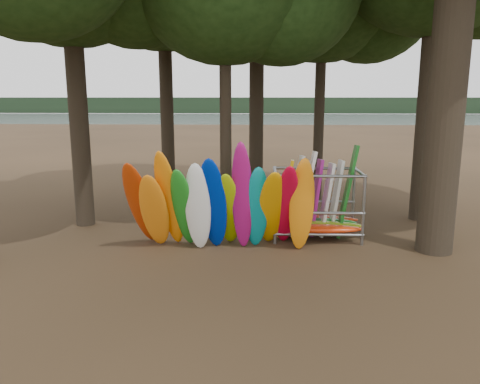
{
  "coord_description": "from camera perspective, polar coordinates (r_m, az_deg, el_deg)",
  "views": [
    {
      "loc": [
        0.14,
        -12.4,
        4.25
      ],
      "look_at": [
        -0.48,
        1.5,
        1.4
      ],
      "focal_mm": 35.0,
      "sensor_mm": 36.0,
      "label": 1
    }
  ],
  "objects": [
    {
      "name": "lake",
      "position": [
        72.52,
        2.44,
        8.2
      ],
      "size": [
        160.0,
        160.0,
        0.0
      ],
      "primitive_type": "plane",
      "color": "gray",
      "rests_on": "ground"
    },
    {
      "name": "storage_rack",
      "position": [
        14.42,
        9.27,
        -1.71
      ],
      "size": [
        2.83,
        1.62,
        2.86
      ],
      "color": "gray",
      "rests_on": "ground"
    },
    {
      "name": "ground",
      "position": [
        13.1,
        1.81,
        -7.35
      ],
      "size": [
        120.0,
        120.0,
        0.0
      ],
      "primitive_type": "plane",
      "color": "#47331E",
      "rests_on": "ground"
    },
    {
      "name": "far_shore",
      "position": [
        122.42,
        2.51,
        10.51
      ],
      "size": [
        160.0,
        4.0,
        4.0
      ],
      "primitive_type": "cube",
      "color": "black",
      "rests_on": "ground"
    },
    {
      "name": "kayak_row",
      "position": [
        12.88,
        -2.33,
        -1.72
      ],
      "size": [
        5.24,
        2.13,
        3.23
      ],
      "color": "#B73108",
      "rests_on": "ground"
    }
  ]
}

